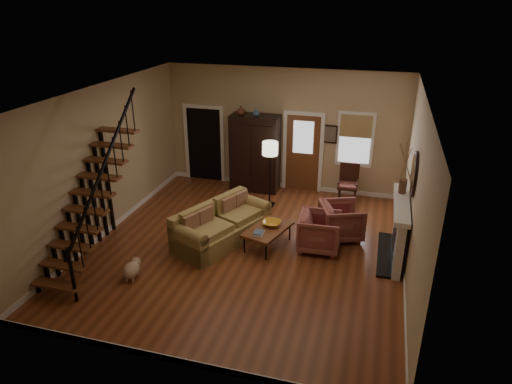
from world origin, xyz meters
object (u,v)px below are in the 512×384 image
(armoire, at_px, (255,153))
(sofa, at_px, (222,224))
(armchair_right, at_px, (341,221))
(side_chair, at_px, (348,184))
(floor_lamp, at_px, (270,175))
(armchair_left, at_px, (320,232))
(coffee_table, at_px, (268,237))

(armoire, height_order, sofa, armoire)
(armchair_right, distance_m, side_chair, 1.94)
(armoire, xyz_separation_m, sofa, (0.11, -3.02, -0.63))
(floor_lamp, bearing_deg, armoire, 124.84)
(armchair_right, distance_m, floor_lamp, 2.33)
(sofa, distance_m, armchair_right, 2.63)
(sofa, height_order, armchair_right, sofa)
(armchair_left, height_order, armchair_right, armchair_right)
(coffee_table, relative_size, floor_lamp, 0.68)
(armoire, bearing_deg, armchair_right, -39.57)
(armchair_right, bearing_deg, floor_lamp, 36.87)
(floor_lamp, bearing_deg, armchair_right, -31.92)
(sofa, height_order, floor_lamp, floor_lamp)
(sofa, xyz_separation_m, armchair_right, (2.48, 0.88, -0.01))
(armoire, relative_size, armchair_right, 2.35)
(sofa, relative_size, side_chair, 2.20)
(sofa, relative_size, floor_lamp, 1.32)
(sofa, bearing_deg, coffee_table, 27.26)
(floor_lamp, bearing_deg, side_chair, 20.97)
(floor_lamp, distance_m, side_chair, 2.07)
(armchair_left, relative_size, side_chair, 0.86)
(sofa, bearing_deg, side_chair, 73.37)
(side_chair, bearing_deg, armchair_right, -88.84)
(armchair_left, height_order, floor_lamp, floor_lamp)
(floor_lamp, height_order, side_chair, floor_lamp)
(sofa, xyz_separation_m, side_chair, (2.44, 2.82, 0.09))
(armchair_right, height_order, floor_lamp, floor_lamp)
(sofa, bearing_deg, armoire, 116.34)
(side_chair, bearing_deg, sofa, -130.81)
(armoire, bearing_deg, sofa, -87.84)
(coffee_table, bearing_deg, armchair_right, 29.40)
(armchair_left, relative_size, floor_lamp, 0.52)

